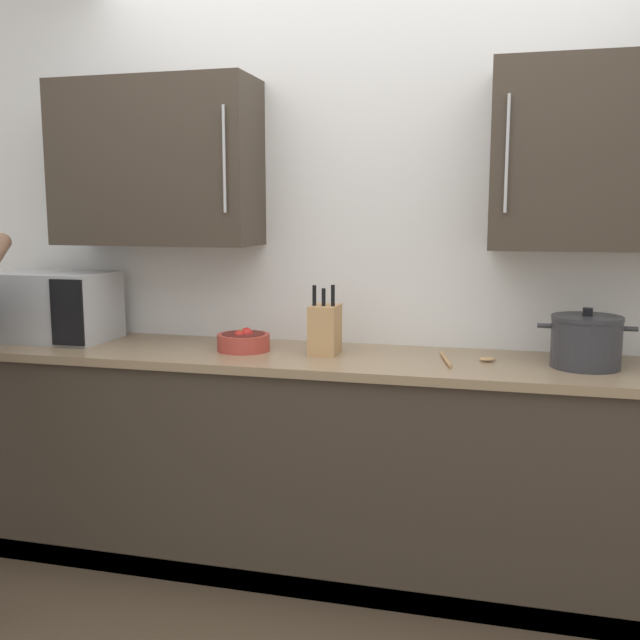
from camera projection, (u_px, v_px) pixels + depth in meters
name	position (u px, v px, depth m)	size (l,w,h in m)	color
back_wall_tiled	(374.00, 217.00, 3.10)	(4.28, 0.44, 2.78)	white
counter_unit	(358.00, 466.00, 2.97)	(3.83, 0.60, 0.91)	#3D3328
microwave_oven	(45.00, 306.00, 3.27)	(0.55, 0.71, 0.31)	#B7BABF
stock_pot	(586.00, 342.00, 2.69)	(0.35, 0.26, 0.22)	#2D2D33
fruit_bowl	(244.00, 341.00, 3.02)	(0.22, 0.22, 0.10)	#AD3D33
knife_block	(325.00, 329.00, 2.94)	(0.11, 0.15, 0.29)	tan
wooden_spoon	(465.00, 359.00, 2.81)	(0.23, 0.26, 0.02)	tan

